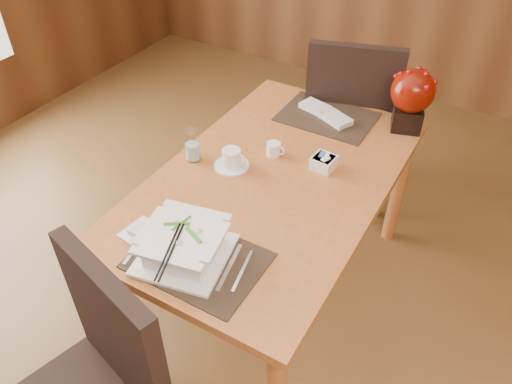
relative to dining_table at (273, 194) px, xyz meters
The scene contains 12 objects.
dining_table is the anchor object (origin of this frame).
placemat_near 0.56m from the dining_table, 90.00° to the right, with size 0.45×0.33×0.01m, color black.
placemat_far 0.56m from the dining_table, 90.00° to the left, with size 0.45×0.33×0.01m, color black.
soup_setting 0.58m from the dining_table, 95.07° to the right, with size 0.35×0.35×0.12m.
coffee_cup 0.23m from the dining_table, behind, with size 0.15×0.15×0.09m.
water_glass 0.41m from the dining_table, 169.33° to the right, with size 0.07×0.07×0.15m, color silver.
creamer_jug 0.20m from the dining_table, 119.40° to the left, with size 0.08×0.08×0.06m, color white, non-canonical shape.
sugar_caddy 0.25m from the dining_table, 46.18° to the left, with size 0.09×0.09×0.06m, color white.
berry_decor 0.79m from the dining_table, 60.86° to the left, with size 0.20×0.20×0.30m.
napkins_far 0.56m from the dining_table, 90.15° to the left, with size 0.29×0.10×0.03m, color silver, non-canonical shape.
bread_plate 0.61m from the dining_table, 114.86° to the right, with size 0.13×0.13×0.01m, color white.
far_chair 0.86m from the dining_table, 89.14° to the left, with size 0.62×0.62×1.06m.
Camera 1 is at (0.76, -0.86, 2.04)m, focal length 35.00 mm.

